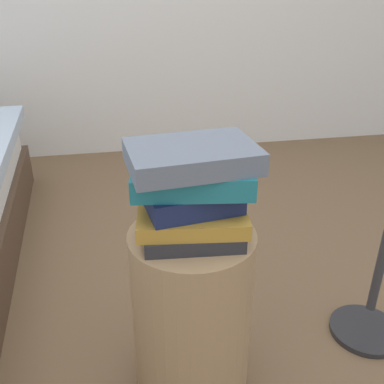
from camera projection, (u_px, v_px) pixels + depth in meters
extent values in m
plane|color=brown|center=(192.00, 378.00, 1.36)|extent=(8.00, 8.00, 0.00)
cylinder|color=tan|center=(192.00, 313.00, 1.24)|extent=(0.33, 0.33, 0.52)
cube|color=#28282D|center=(191.00, 228.00, 1.11)|extent=(0.26, 0.23, 0.04)
cube|color=#B7842D|center=(193.00, 214.00, 1.10)|extent=(0.29, 0.24, 0.04)
cube|color=#19234C|center=(191.00, 197.00, 1.08)|extent=(0.24, 0.20, 0.06)
cube|color=#1E727F|center=(191.00, 177.00, 1.05)|extent=(0.31, 0.21, 0.06)
cube|color=slate|center=(192.00, 156.00, 1.03)|extent=(0.32, 0.23, 0.05)
cylinder|color=#262628|center=(365.00, 330.00, 1.52)|extent=(0.24, 0.24, 0.02)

